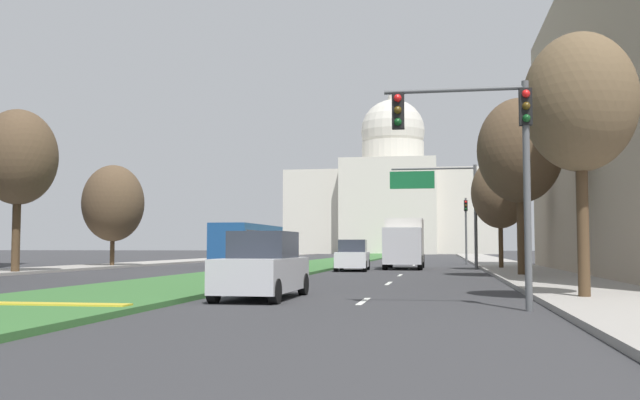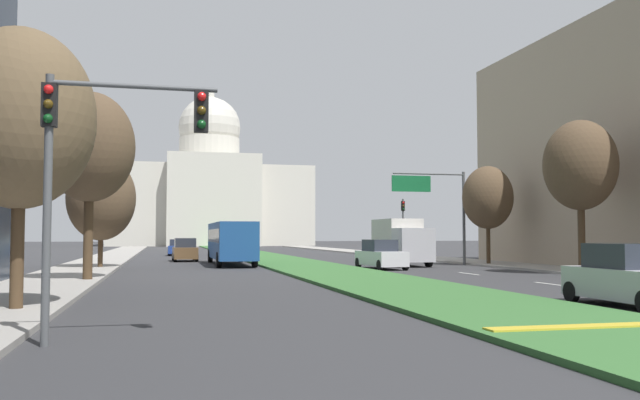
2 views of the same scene
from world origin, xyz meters
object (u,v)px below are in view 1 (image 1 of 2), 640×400
(sedan_midblock, at_px, (353,256))
(street_tree_left_far, at_px, (113,203))
(traffic_light_far_right, at_px, (466,222))
(sedan_far_horizon, at_px, (278,252))
(overhead_guide_sign, at_px, (443,195))
(street_tree_right_mid, at_px, (520,151))
(street_tree_right_near, at_px, (580,103))
(city_bus, at_px, (249,241))
(sedan_distant, at_px, (238,253))
(sedan_lead_stopped, at_px, (262,267))
(traffic_light_near_right, at_px, (488,143))
(street_tree_right_far, at_px, (500,193))
(box_truck_delivery, at_px, (404,242))
(street_tree_left_mid, at_px, (18,158))
(capitol_building, at_px, (393,202))

(sedan_midblock, bearing_deg, street_tree_left_far, 167.80)
(traffic_light_far_right, height_order, sedan_far_horizon, traffic_light_far_right)
(overhead_guide_sign, xyz_separation_m, street_tree_right_mid, (3.49, -11.17, 1.20))
(traffic_light_far_right, xyz_separation_m, sedan_far_horizon, (-18.65, 15.33, -2.53))
(street_tree_right_near, distance_m, city_bus, 34.63)
(street_tree_right_near, bearing_deg, sedan_far_horizon, 111.23)
(street_tree_left_far, height_order, sedan_distant, street_tree_left_far)
(street_tree_right_near, distance_m, sedan_far_horizon, 56.43)
(traffic_light_far_right, bearing_deg, sedan_lead_stopped, -100.34)
(traffic_light_near_right, distance_m, street_tree_right_far, 27.76)
(street_tree_right_far, distance_m, sedan_lead_stopped, 26.63)
(sedan_distant, relative_size, city_bus, 0.40)
(traffic_light_near_right, height_order, box_truck_delivery, traffic_light_near_right)
(street_tree_right_near, relative_size, sedan_lead_stopped, 1.63)
(street_tree_left_mid, relative_size, street_tree_left_far, 1.22)
(street_tree_right_mid, bearing_deg, box_truck_delivery, 116.81)
(sedan_lead_stopped, distance_m, city_bus, 31.28)
(street_tree_left_far, distance_m, street_tree_right_far, 25.55)
(capitol_building, height_order, street_tree_right_far, capitol_building)
(sedan_lead_stopped, relative_size, city_bus, 0.39)
(overhead_guide_sign, xyz_separation_m, sedan_lead_stopped, (-5.02, -25.72, -3.78))
(sedan_lead_stopped, bearing_deg, overhead_guide_sign, 78.95)
(street_tree_right_mid, height_order, city_bus, street_tree_right_mid)
(street_tree_right_near, bearing_deg, city_bus, 119.98)
(sedan_midblock, bearing_deg, overhead_guide_sign, 33.20)
(sedan_far_horizon, bearing_deg, capitol_building, 83.59)
(street_tree_left_mid, relative_size, street_tree_right_mid, 1.02)
(street_tree_left_mid, bearing_deg, street_tree_right_far, 23.57)
(overhead_guide_sign, xyz_separation_m, sedan_distant, (-16.67, 11.60, -3.78))
(street_tree_right_near, xyz_separation_m, street_tree_left_far, (-25.62, 25.72, -0.85))
(city_bus, bearing_deg, box_truck_delivery, -18.27)
(street_tree_right_mid, bearing_deg, street_tree_right_far, 90.44)
(traffic_light_far_right, relative_size, box_truck_delivery, 0.81)
(traffic_light_near_right, xyz_separation_m, street_tree_right_mid, (2.55, 17.22, 2.04))
(street_tree_right_far, xyz_separation_m, box_truck_delivery, (-5.86, 1.35, -2.99))
(street_tree_right_mid, distance_m, street_tree_left_far, 28.06)
(sedan_far_horizon, bearing_deg, street_tree_right_mid, -61.86)
(street_tree_right_mid, bearing_deg, capitol_building, 97.00)
(street_tree_left_far, bearing_deg, traffic_light_far_right, 25.47)
(street_tree_right_mid, distance_m, sedan_distant, 30.82)
(traffic_light_far_right, relative_size, street_tree_right_near, 0.73)
(street_tree_right_near, relative_size, sedan_far_horizon, 1.58)
(sedan_distant, height_order, box_truck_delivery, box_truck_delivery)
(street_tree_left_mid, distance_m, street_tree_right_far, 27.33)
(street_tree_right_near, xyz_separation_m, street_tree_right_far, (-0.09, 24.78, -0.53))
(traffic_light_far_right, xyz_separation_m, street_tree_right_far, (1.63, -12.33, 1.36))
(sedan_far_horizon, bearing_deg, box_truck_delivery, -61.28)
(box_truck_delivery, bearing_deg, overhead_guide_sign, -13.68)
(traffic_light_near_right, height_order, sedan_midblock, traffic_light_near_right)
(capitol_building, height_order, street_tree_right_mid, capitol_building)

